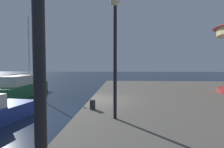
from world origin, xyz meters
The scene contains 4 objects.
ground_plane centered at (0.00, 0.00, 0.00)m, with size 120.00×120.00×0.00m, color #162338.
sailboat_green centered at (-6.77, 5.19, 0.70)m, with size 1.95×6.73×7.09m.
lamp_post_mid_promenade centered at (1.50, -3.43, 3.71)m, with size 0.36×0.36×4.25m.
bollard_south centered at (0.50, -2.15, 1.00)m, with size 0.24×0.24×0.40m, color #2D2D33.
Camera 1 is at (1.73, -9.72, 2.70)m, focal length 29.06 mm.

